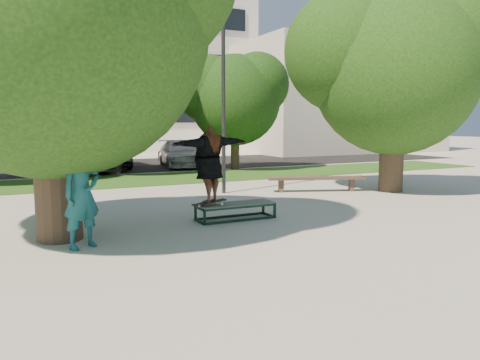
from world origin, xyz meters
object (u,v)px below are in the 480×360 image
car_dark (112,151)px  car_silver_a (46,158)px  car_grey (83,154)px  bystander (82,194)px  bench (317,179)px  grind_box (236,211)px  lamppost (223,92)px  tree_right (391,62)px  car_silver_b (181,153)px

car_dark → car_silver_a: bearing=-145.6°
car_grey → bystander: bearing=-96.8°
bench → car_silver_a: bearing=147.8°
grind_box → car_grey: (-1.59, 12.72, 0.61)m
lamppost → car_dark: bearing=98.4°
tree_right → lamppost: bearing=158.7°
tree_right → car_silver_b: (-3.18, 11.11, -3.44)m
bystander → car_silver_b: size_ratio=0.43×
bench → car_silver_b: (-1.06, 10.23, 0.25)m
lamppost → car_grey: lamppost is taller
tree_right → car_silver_a: size_ratio=1.65×
lamppost → bystander: bearing=-135.5°
lamppost → bystander: 7.20m
car_dark → car_grey: (-1.50, -1.17, -0.01)m
lamppost → car_silver_a: (-4.58, 8.65, -2.48)m
tree_right → car_silver_b: bearing=106.0°
tree_right → car_silver_a: bearing=131.9°
bench → car_grey: (-5.80, 9.98, 0.40)m
car_dark → car_grey: car_dark is taller
car_silver_a → car_grey: size_ratio=0.68×
bench → bystander: bearing=-133.3°
tree_right → bench: bearing=157.6°
bystander → car_dark: bystander is taller
lamppost → car_silver_b: (1.74, 9.19, -2.49)m
bench → car_silver_a: 12.18m
grind_box → bench: bench is taller
bystander → car_grey: 13.88m
car_silver_a → car_silver_b: car_silver_a is taller
grind_box → car_dark: 13.90m
car_silver_b → car_grey: bearing=-169.0°
bench → car_silver_a: size_ratio=0.79×
car_dark → car_silver_b: 3.37m
car_dark → car_grey: bearing=-133.0°
bystander → car_silver_b: 15.49m
bench → car_silver_b: bearing=116.4°
tree_right → car_dark: bearing=118.1°
bystander → bench: (7.68, 3.77, -0.56)m
grind_box → car_silver_a: car_silver_a is taller
tree_right → car_silver_a: 14.61m
lamppost → car_silver_a: size_ratio=1.55×
car_silver_a → lamppost: bearing=-68.1°
tree_right → bench: 4.35m
tree_right → bench: size_ratio=2.10×
bench → car_dark: (-4.30, 11.14, 0.41)m
bystander → car_dark: (3.39, 14.91, -0.16)m
lamppost → grind_box: 5.01m
lamppost → bystander: size_ratio=3.16×
bystander → car_dark: 15.29m
grind_box → car_silver_a: 12.84m
tree_right → car_grey: tree_right is taller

